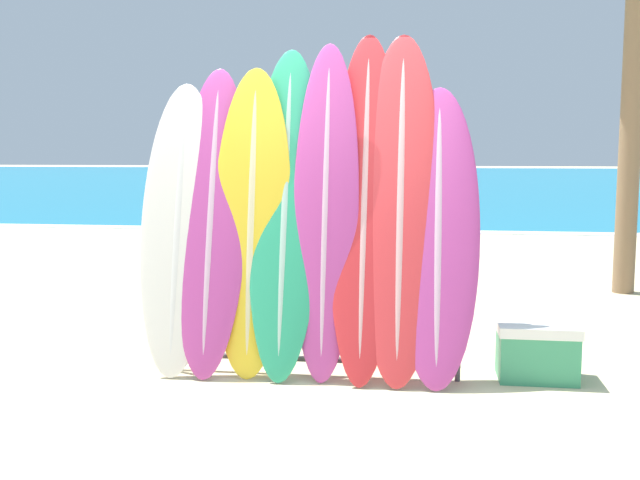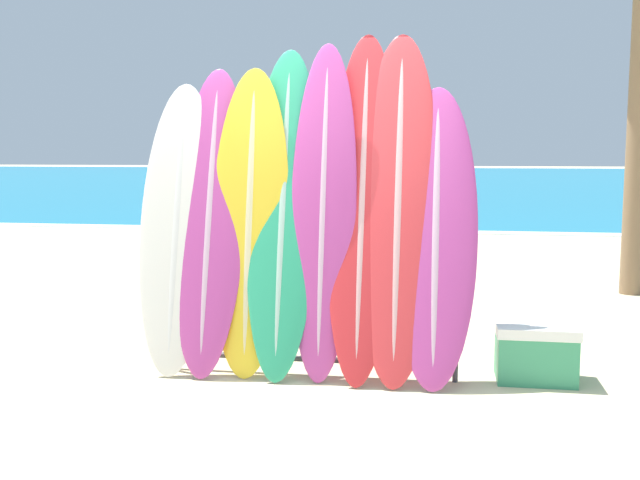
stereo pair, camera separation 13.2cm
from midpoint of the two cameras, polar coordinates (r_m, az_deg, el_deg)
name	(u,v)px [view 1 (the left image)]	position (r m, az deg, el deg)	size (l,w,h in m)	color
ground_plane	(310,401)	(5.09, -1.54, -12.13)	(160.00, 160.00, 0.00)	beige
ocean_water	(412,179)	(44.77, 6.96, 4.63)	(120.00, 60.00, 0.01)	teal
surfboard_rack	(305,311)	(5.52, -1.85, -5.42)	(2.27, 0.04, 0.89)	#47474C
surfboard_slot_0	(179,227)	(5.69, -11.38, 0.95)	(0.58, 0.61, 2.17)	silver
surfboard_slot_1	(212,220)	(5.62, -8.93, 1.53)	(0.55, 0.68, 2.29)	#B23D8E
surfboard_slot_2	(252,221)	(5.53, -5.92, 1.43)	(0.59, 0.49, 2.27)	yellow
surfboard_slot_3	(285,211)	(5.50, -3.36, 2.20)	(0.54, 0.70, 2.42)	#289E70
surfboard_slot_4	(326,210)	(5.43, -0.27, 2.30)	(0.48, 0.58, 2.45)	#B23D8E
surfboard_slot_5	(365,204)	(5.44, 2.72, 2.75)	(0.51, 0.81, 2.54)	red
surfboard_slot_6	(400,205)	(5.41, 5.45, 2.67)	(0.58, 0.81, 2.53)	red
surfboard_slot_7	(438,234)	(5.37, 8.29, 0.45)	(0.59, 0.70, 2.13)	#B23D8E
person_near_water	(362,195)	(12.79, 2.94, 3.43)	(0.27, 0.28, 1.65)	tan
person_mid_beach	(318,199)	(11.93, -0.50, 3.12)	(0.27, 0.27, 1.63)	beige
person_far_left	(353,218)	(8.81, 2.12, 1.67)	(0.24, 0.27, 1.59)	tan
cooler_box	(537,351)	(5.69, 15.55, -8.14)	(0.57, 0.41, 0.41)	#389366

